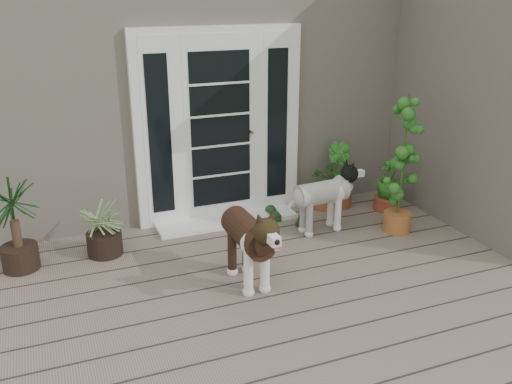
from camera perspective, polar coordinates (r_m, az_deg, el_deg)
name	(u,v)px	position (r m, az deg, el deg)	size (l,w,h in m)	color
deck	(326,313)	(4.86, 7.14, -12.18)	(6.20, 4.60, 0.12)	#6B5B4C
house_main	(187,69)	(8.15, -7.05, 12.42)	(7.40, 4.00, 3.10)	#665E54
door_unit	(219,126)	(6.22, -3.77, 6.71)	(1.90, 0.14, 2.15)	white
door_step	(227,220)	(6.38, -3.00, -2.89)	(1.60, 0.40, 0.05)	white
brindle_dog	(248,247)	(4.97, -0.82, -5.61)	(0.38, 0.88, 0.73)	#392114
white_dog	(321,203)	(6.07, 6.70, -1.14)	(0.34, 0.79, 0.66)	silver
spider_plant	(103,226)	(5.73, -15.39, -3.33)	(0.58, 0.58, 0.62)	#77975D
yucca	(15,223)	(5.64, -23.44, -2.96)	(0.65, 0.65, 0.94)	#103218
herb_a	(325,189)	(6.72, 7.04, 0.30)	(0.39, 0.39, 0.50)	#1E5418
herb_b	(341,184)	(6.82, 8.70, 0.83)	(0.38, 0.38, 0.57)	#17531C
herb_c	(388,189)	(6.82, 13.31, 0.26)	(0.33, 0.33, 0.52)	#215819
sapling	(403,163)	(6.07, 14.77, 2.90)	(0.46, 0.46, 1.57)	#225C1A
clog_left	(273,214)	(6.48, 1.77, -2.24)	(0.15, 0.33, 0.10)	#153616
clog_right	(301,221)	(6.34, 4.66, -2.93)	(0.12, 0.26, 0.08)	#143417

